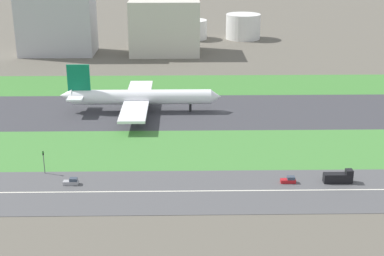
% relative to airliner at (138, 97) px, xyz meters
% --- Properties ---
extents(ground_plane, '(800.00, 800.00, 0.00)m').
position_rel_airliner_xyz_m(ground_plane, '(34.41, -0.00, -6.23)').
color(ground_plane, '#5B564C').
extents(runway, '(280.00, 46.00, 0.10)m').
position_rel_airliner_xyz_m(runway, '(34.41, -0.00, -6.18)').
color(runway, '#38383D').
rests_on(runway, ground_plane).
extents(grass_median_north, '(280.00, 36.00, 0.10)m').
position_rel_airliner_xyz_m(grass_median_north, '(34.41, 41.00, -6.18)').
color(grass_median_north, '#3D7A33').
rests_on(grass_median_north, ground_plane).
extents(grass_median_south, '(280.00, 36.00, 0.10)m').
position_rel_airliner_xyz_m(grass_median_south, '(34.41, -41.00, -6.18)').
color(grass_median_south, '#427F38').
rests_on(grass_median_south, ground_plane).
extents(highway, '(280.00, 28.00, 0.10)m').
position_rel_airliner_xyz_m(highway, '(34.41, -73.00, -6.18)').
color(highway, '#4C4C4F').
rests_on(highway, ground_plane).
extents(highway_centerline, '(266.00, 0.50, 0.01)m').
position_rel_airliner_xyz_m(highway_centerline, '(34.41, -73.00, -6.13)').
color(highway_centerline, silver).
rests_on(highway_centerline, highway).
extents(airliner, '(65.00, 56.00, 19.70)m').
position_rel_airliner_xyz_m(airliner, '(0.00, 0.00, 0.00)').
color(airliner, white).
rests_on(airliner, runway).
extents(car_1, '(4.40, 1.80, 2.00)m').
position_rel_airliner_xyz_m(car_1, '(49.18, -68.00, -5.31)').
color(car_1, '#B2191E').
rests_on(car_1, highway).
extents(car_4, '(4.40, 1.80, 2.00)m').
position_rel_airliner_xyz_m(car_4, '(-14.39, -68.00, -5.31)').
color(car_4, '#99999E').
rests_on(car_4, highway).
extents(truck_0, '(8.40, 2.50, 4.00)m').
position_rel_airliner_xyz_m(truck_0, '(63.85, -68.00, -4.56)').
color(truck_0, black).
rests_on(truck_0, highway).
extents(traffic_light, '(0.36, 0.50, 7.20)m').
position_rel_airliner_xyz_m(traffic_light, '(-24.03, -60.01, -1.94)').
color(traffic_light, '#4C4C51').
rests_on(traffic_light, highway).
extents(terminal_building, '(43.07, 27.44, 53.13)m').
position_rel_airliner_xyz_m(terminal_building, '(-55.59, 114.00, 20.33)').
color(terminal_building, '#B2B2B7').
rests_on(terminal_building, ground_plane).
extents(hangar_building, '(40.69, 32.76, 31.76)m').
position_rel_airliner_xyz_m(hangar_building, '(7.87, 114.00, 9.65)').
color(hangar_building, beige).
rests_on(hangar_building, ground_plane).
extents(fuel_tank_west, '(21.31, 21.31, 12.76)m').
position_rel_airliner_xyz_m(fuel_tank_west, '(24.23, 159.00, 0.15)').
color(fuel_tank_west, silver).
rests_on(fuel_tank_west, ground_plane).
extents(fuel_tank_centre, '(23.21, 23.21, 16.60)m').
position_rel_airliner_xyz_m(fuel_tank_centre, '(59.41, 159.00, 2.07)').
color(fuel_tank_centre, silver).
rests_on(fuel_tank_centre, ground_plane).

